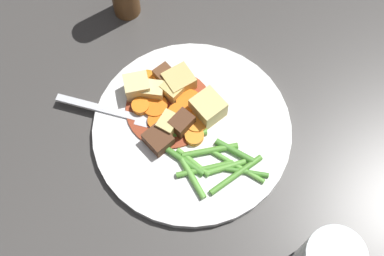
{
  "coord_description": "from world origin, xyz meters",
  "views": [
    {
      "loc": [
        -0.2,
        0.21,
        0.65
      ],
      "look_at": [
        0.0,
        0.0,
        0.01
      ],
      "focal_mm": 48.76,
      "sensor_mm": 36.0,
      "label": 1
    }
  ],
  "objects_px": {
    "potato_chunk_3": "(206,106)",
    "dinner_plate": "(192,130)",
    "potato_chunk_1": "(137,87)",
    "meat_chunk_2": "(158,140)",
    "carrot_slice_2": "(189,102)",
    "fork": "(121,114)",
    "potato_chunk_5": "(179,81)",
    "carrot_slice_1": "(194,136)",
    "carrot_slice_6": "(147,80)",
    "meat_chunk_0": "(165,77)",
    "meat_chunk_1": "(182,124)",
    "carrot_slice_0": "(155,106)",
    "carrot_slice_3": "(178,116)",
    "carrot_slice_5": "(141,107)",
    "potato_chunk_4": "(169,124)",
    "carrot_slice_7": "(158,121)",
    "potato_chunk_2": "(151,93)",
    "carrot_slice_4": "(199,124)",
    "potato_chunk_0": "(173,90)"
  },
  "relations": [
    {
      "from": "dinner_plate",
      "to": "carrot_slice_3",
      "type": "height_order",
      "value": "carrot_slice_3"
    },
    {
      "from": "carrot_slice_6",
      "to": "meat_chunk_2",
      "type": "height_order",
      "value": "meat_chunk_2"
    },
    {
      "from": "potato_chunk_1",
      "to": "potato_chunk_5",
      "type": "height_order",
      "value": "potato_chunk_1"
    },
    {
      "from": "meat_chunk_1",
      "to": "carrot_slice_0",
      "type": "bearing_deg",
      "value": 4.51
    },
    {
      "from": "carrot_slice_0",
      "to": "potato_chunk_2",
      "type": "bearing_deg",
      "value": -28.59
    },
    {
      "from": "potato_chunk_0",
      "to": "potato_chunk_2",
      "type": "height_order",
      "value": "potato_chunk_0"
    },
    {
      "from": "potato_chunk_1",
      "to": "meat_chunk_2",
      "type": "xyz_separation_m",
      "value": [
        -0.07,
        0.03,
        -0.0
      ]
    },
    {
      "from": "potato_chunk_1",
      "to": "carrot_slice_0",
      "type": "bearing_deg",
      "value": 178.89
    },
    {
      "from": "carrot_slice_0",
      "to": "carrot_slice_3",
      "type": "relative_size",
      "value": 1.12
    },
    {
      "from": "carrot_slice_1",
      "to": "carrot_slice_5",
      "type": "relative_size",
      "value": 1.06
    },
    {
      "from": "carrot_slice_1",
      "to": "carrot_slice_6",
      "type": "distance_m",
      "value": 0.11
    },
    {
      "from": "carrot_slice_1",
      "to": "meat_chunk_0",
      "type": "distance_m",
      "value": 0.1
    },
    {
      "from": "carrot_slice_2",
      "to": "carrot_slice_3",
      "type": "height_order",
      "value": "same"
    },
    {
      "from": "carrot_slice_0",
      "to": "carrot_slice_7",
      "type": "xyz_separation_m",
      "value": [
        -0.02,
        0.01,
        -0.0
      ]
    },
    {
      "from": "carrot_slice_3",
      "to": "meat_chunk_0",
      "type": "relative_size",
      "value": 1.1
    },
    {
      "from": "meat_chunk_0",
      "to": "carrot_slice_3",
      "type": "bearing_deg",
      "value": 150.85
    },
    {
      "from": "meat_chunk_2",
      "to": "potato_chunk_0",
      "type": "bearing_deg",
      "value": -60.89
    },
    {
      "from": "potato_chunk_2",
      "to": "meat_chunk_2",
      "type": "bearing_deg",
      "value": 143.02
    },
    {
      "from": "carrot_slice_0",
      "to": "carrot_slice_2",
      "type": "height_order",
      "value": "carrot_slice_2"
    },
    {
      "from": "meat_chunk_1",
      "to": "fork",
      "type": "height_order",
      "value": "meat_chunk_1"
    },
    {
      "from": "carrot_slice_6",
      "to": "potato_chunk_1",
      "type": "bearing_deg",
      "value": 96.65
    },
    {
      "from": "potato_chunk_1",
      "to": "carrot_slice_1",
      "type": "bearing_deg",
      "value": -177.83
    },
    {
      "from": "potato_chunk_2",
      "to": "potato_chunk_4",
      "type": "bearing_deg",
      "value": 160.95
    },
    {
      "from": "carrot_slice_5",
      "to": "potato_chunk_5",
      "type": "distance_m",
      "value": 0.06
    },
    {
      "from": "carrot_slice_0",
      "to": "potato_chunk_3",
      "type": "distance_m",
      "value": 0.07
    },
    {
      "from": "potato_chunk_3",
      "to": "dinner_plate",
      "type": "bearing_deg",
      "value": 98.3
    },
    {
      "from": "dinner_plate",
      "to": "carrot_slice_5",
      "type": "relative_size",
      "value": 11.17
    },
    {
      "from": "carrot_slice_6",
      "to": "potato_chunk_3",
      "type": "height_order",
      "value": "potato_chunk_3"
    },
    {
      "from": "potato_chunk_3",
      "to": "meat_chunk_2",
      "type": "height_order",
      "value": "potato_chunk_3"
    },
    {
      "from": "potato_chunk_2",
      "to": "potato_chunk_4",
      "type": "xyz_separation_m",
      "value": [
        -0.05,
        0.02,
        0.0
      ]
    },
    {
      "from": "dinner_plate",
      "to": "meat_chunk_0",
      "type": "xyz_separation_m",
      "value": [
        0.08,
        -0.03,
        0.02
      ]
    },
    {
      "from": "dinner_plate",
      "to": "potato_chunk_4",
      "type": "height_order",
      "value": "potato_chunk_4"
    },
    {
      "from": "carrot_slice_7",
      "to": "potato_chunk_4",
      "type": "height_order",
      "value": "potato_chunk_4"
    },
    {
      "from": "carrot_slice_4",
      "to": "potato_chunk_4",
      "type": "xyz_separation_m",
      "value": [
        0.03,
        0.03,
        0.01
      ]
    },
    {
      "from": "carrot_slice_0",
      "to": "carrot_slice_5",
      "type": "bearing_deg",
      "value": 47.78
    },
    {
      "from": "dinner_plate",
      "to": "carrot_slice_1",
      "type": "distance_m",
      "value": 0.02
    },
    {
      "from": "carrot_slice_4",
      "to": "potato_chunk_0",
      "type": "xyz_separation_m",
      "value": [
        0.06,
        -0.01,
        0.01
      ]
    },
    {
      "from": "potato_chunk_5",
      "to": "meat_chunk_0",
      "type": "height_order",
      "value": "potato_chunk_5"
    },
    {
      "from": "carrot_slice_7",
      "to": "potato_chunk_1",
      "type": "xyz_separation_m",
      "value": [
        0.05,
        -0.01,
        0.01
      ]
    },
    {
      "from": "potato_chunk_1",
      "to": "potato_chunk_5",
      "type": "distance_m",
      "value": 0.06
    },
    {
      "from": "dinner_plate",
      "to": "meat_chunk_1",
      "type": "distance_m",
      "value": 0.02
    },
    {
      "from": "carrot_slice_2",
      "to": "fork",
      "type": "bearing_deg",
      "value": 52.86
    },
    {
      "from": "meat_chunk_0",
      "to": "meat_chunk_1",
      "type": "height_order",
      "value": "meat_chunk_1"
    },
    {
      "from": "dinner_plate",
      "to": "carrot_slice_6",
      "type": "relative_size",
      "value": 10.1
    },
    {
      "from": "dinner_plate",
      "to": "carrot_slice_7",
      "type": "relative_size",
      "value": 9.97
    },
    {
      "from": "dinner_plate",
      "to": "potato_chunk_5",
      "type": "xyz_separation_m",
      "value": [
        0.06,
        -0.03,
        0.02
      ]
    },
    {
      "from": "carrot_slice_0",
      "to": "carrot_slice_4",
      "type": "xyz_separation_m",
      "value": [
        -0.06,
        -0.02,
        0.0
      ]
    },
    {
      "from": "potato_chunk_4",
      "to": "meat_chunk_1",
      "type": "relative_size",
      "value": 0.94
    },
    {
      "from": "carrot_slice_3",
      "to": "potato_chunk_3",
      "type": "height_order",
      "value": "potato_chunk_3"
    },
    {
      "from": "carrot_slice_6",
      "to": "meat_chunk_0",
      "type": "relative_size",
      "value": 0.95
    }
  ]
}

